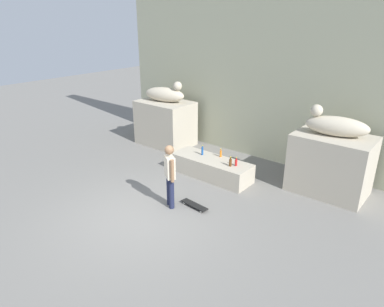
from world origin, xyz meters
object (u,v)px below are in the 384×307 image
statue_reclining_left (165,94)px  bottle_red (236,162)px  bottle_orange (221,153)px  bottle_brown (230,162)px  statue_reclining_right (335,125)px  bottle_blue (202,151)px  skater (170,174)px  skateboard (194,205)px

statue_reclining_left → bottle_red: bearing=-29.1°
bottle_orange → bottle_brown: (0.61, -0.40, 0.01)m
statue_reclining_right → bottle_red: bearing=18.2°
bottle_blue → bottle_orange: bearing=22.8°
bottle_orange → bottle_brown: bearing=-33.2°
statue_reclining_left → bottle_orange: statue_reclining_left is taller
statue_reclining_left → skater: statue_reclining_left is taller
bottle_brown → statue_reclining_left: bearing=160.1°
skateboard → bottle_orange: bottle_orange is taller
bottle_red → skateboard: bearing=-92.5°
statue_reclining_right → bottle_brown: (-2.32, -1.35, -1.23)m
skater → skateboard: 1.06m
skateboard → bottle_blue: size_ratio=2.62×
skater → bottle_blue: skater is taller
skater → bottle_blue: bearing=-41.2°
statue_reclining_right → bottle_brown: size_ratio=5.87×
statue_reclining_right → skater: bearing=39.2°
bottle_red → statue_reclining_right: bearing=29.1°
statue_reclining_right → bottle_red: statue_reclining_right is taller
skateboard → bottle_red: bearing=-87.1°
bottle_red → bottle_orange: bearing=159.0°
statue_reclining_left → skateboard: (3.80, -3.04, -1.86)m
skateboard → bottle_brown: 1.79m
bottle_brown → statue_reclining_right: bearing=30.3°
statue_reclining_left → bottle_brown: 4.20m
bottle_brown → bottle_blue: bottle_blue is taller
statue_reclining_right → skater: size_ratio=1.00×
bottle_brown → bottle_blue: (-1.15, 0.18, 0.01)m
bottle_red → bottle_brown: size_ratio=0.91×
bottle_red → bottle_brown: (-0.11, -0.12, 0.01)m
bottle_orange → bottle_blue: size_ratio=0.86×
bottle_brown → bottle_blue: size_ratio=0.92×
statue_reclining_right → bottle_brown: 2.95m
statue_reclining_right → bottle_blue: (-3.47, -1.17, -1.22)m
skateboard → statue_reclining_left: bearing=-33.2°
bottle_red → bottle_brown: bottle_brown is taller
statue_reclining_right → bottle_blue: statue_reclining_right is taller
bottle_orange → skateboard: bearing=-72.8°
statue_reclining_left → bottle_blue: size_ratio=5.39×
statue_reclining_right → skateboard: (-2.29, -3.03, -1.86)m
skater → bottle_brown: size_ratio=5.85×
skateboard → bottle_red: (0.08, 1.80, 0.61)m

